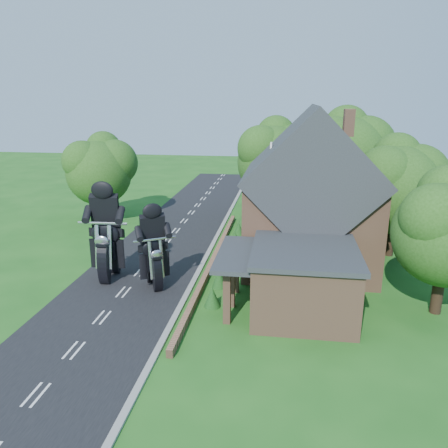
# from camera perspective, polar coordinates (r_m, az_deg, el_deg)

# --- Properties ---
(ground) EXTENTS (120.00, 120.00, 0.00)m
(ground) POSITION_cam_1_polar(r_m,az_deg,el_deg) (25.76, -12.98, -8.69)
(ground) COLOR #1C5517
(ground) RESTS_ON ground
(road) EXTENTS (7.00, 80.00, 0.02)m
(road) POSITION_cam_1_polar(r_m,az_deg,el_deg) (25.76, -12.99, -8.67)
(road) COLOR black
(road) RESTS_ON ground
(kerb) EXTENTS (0.30, 80.00, 0.12)m
(kerb) POSITION_cam_1_polar(r_m,az_deg,el_deg) (24.71, -4.96, -9.27)
(kerb) COLOR gray
(kerb) RESTS_ON ground
(garden_wall) EXTENTS (0.30, 22.00, 0.40)m
(garden_wall) POSITION_cam_1_polar(r_m,az_deg,el_deg) (29.03, -1.49, -4.91)
(garden_wall) COLOR #93654B
(garden_wall) RESTS_ON ground
(house) EXTENTS (9.54, 8.64, 10.24)m
(house) POSITION_cam_1_polar(r_m,az_deg,el_deg) (28.44, 11.21, 3.06)
(house) COLOR #93654B
(house) RESTS_ON ground
(annex) EXTENTS (7.05, 5.94, 3.44)m
(annex) POSITION_cam_1_polar(r_m,az_deg,el_deg) (22.72, 10.04, -7.11)
(annex) COLOR #93654B
(annex) RESTS_ON ground
(tree_house_right) EXTENTS (6.51, 6.00, 8.40)m
(tree_house_right) POSITION_cam_1_polar(r_m,az_deg,el_deg) (31.75, 22.29, 5.07)
(tree_house_right) COLOR black
(tree_house_right) RESTS_ON ground
(tree_behind_house) EXTENTS (7.81, 7.20, 10.08)m
(tree_behind_house) POSITION_cam_1_polar(r_m,az_deg,el_deg) (38.44, 16.25, 8.97)
(tree_behind_house) COLOR black
(tree_behind_house) RESTS_ON ground
(tree_behind_left) EXTENTS (6.94, 6.40, 9.16)m
(tree_behind_left) POSITION_cam_1_polar(r_m,az_deg,el_deg) (39.12, 7.14, 8.87)
(tree_behind_left) COLOR black
(tree_behind_left) RESTS_ON ground
(tree_far_road) EXTENTS (6.08, 5.60, 7.84)m
(tree_far_road) POSITION_cam_1_polar(r_m,az_deg,el_deg) (39.54, -15.50, 7.17)
(tree_far_road) COLOR black
(tree_far_road) RESTS_ON ground
(shrub_a) EXTENTS (0.90, 0.90, 1.10)m
(shrub_a) POSITION_cam_1_polar(r_m,az_deg,el_deg) (23.31, -1.54, -9.52)
(shrub_a) COLOR #133E14
(shrub_a) RESTS_ON ground
(shrub_b) EXTENTS (0.90, 0.90, 1.10)m
(shrub_b) POSITION_cam_1_polar(r_m,az_deg,el_deg) (25.55, -0.59, -7.11)
(shrub_b) COLOR #133E14
(shrub_b) RESTS_ON ground
(shrub_c) EXTENTS (0.90, 0.90, 1.10)m
(shrub_c) POSITION_cam_1_polar(r_m,az_deg,el_deg) (27.84, 0.20, -5.09)
(shrub_c) COLOR #133E14
(shrub_c) RESTS_ON ground
(shrub_d) EXTENTS (0.90, 0.90, 1.10)m
(shrub_d) POSITION_cam_1_polar(r_m,az_deg,el_deg) (32.51, 1.43, -1.91)
(shrub_d) COLOR #133E14
(shrub_d) RESTS_ON ground
(shrub_e) EXTENTS (0.90, 0.90, 1.10)m
(shrub_e) POSITION_cam_1_polar(r_m,az_deg,el_deg) (34.88, 1.92, -0.64)
(shrub_e) COLOR #133E14
(shrub_e) RESTS_ON ground
(shrub_f) EXTENTS (0.90, 0.90, 1.10)m
(shrub_f) POSITION_cam_1_polar(r_m,az_deg,el_deg) (37.27, 2.35, 0.47)
(shrub_f) COLOR #133E14
(shrub_f) RESTS_ON ground
(motorcycle_lead) EXTENTS (1.20, 1.60, 1.52)m
(motorcycle_lead) POSITION_cam_1_polar(r_m,az_deg,el_deg) (25.79, -9.06, -6.59)
(motorcycle_lead) COLOR black
(motorcycle_lead) RESTS_ON ground
(motorcycle_follow) EXTENTS (0.60, 1.98, 1.82)m
(motorcycle_follow) POSITION_cam_1_polar(r_m,az_deg,el_deg) (27.44, -14.75, -5.17)
(motorcycle_follow) COLOR black
(motorcycle_follow) RESTS_ON ground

